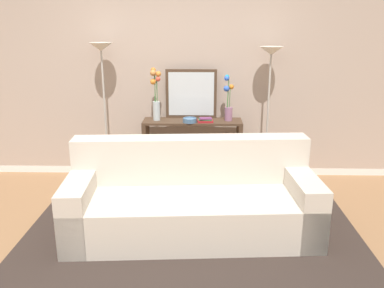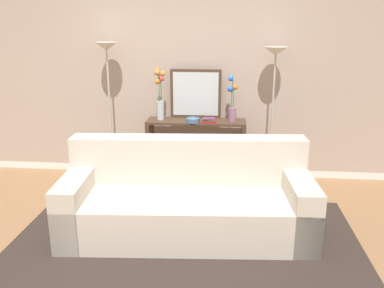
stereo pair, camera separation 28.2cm
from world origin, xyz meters
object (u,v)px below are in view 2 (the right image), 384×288
floor_lamp_left (108,73)px  couch (188,201)px  wall_mirror (196,94)px  vase_tall_flowers (160,94)px  book_stack (209,120)px  vase_short_flowers (232,101)px  console_table (196,140)px  book_row_under_console (170,176)px  fruit_bowl (193,120)px  floor_lamp_right (274,78)px

floor_lamp_left → couch: bearing=-49.7°
couch → wall_mirror: bearing=91.8°
couch → vase_tall_flowers: 1.62m
couch → book_stack: size_ratio=12.06×
wall_mirror → vase_tall_flowers: bearing=-162.2°
floor_lamp_left → vase_short_flowers: 1.55m
couch → console_table: couch is taller
vase_short_flowers → book_stack: vase_short_flowers is taller
couch → vase_short_flowers: bearing=73.0°
floor_lamp_left → book_row_under_console: floor_lamp_left is taller
couch → wall_mirror: wall_mirror is taller
vase_short_flowers → fruit_bowl: vase_short_flowers is taller
floor_lamp_left → vase_tall_flowers: floor_lamp_left is taller
vase_short_flowers → fruit_bowl: size_ratio=3.37×
floor_lamp_right → fruit_bowl: size_ratio=10.17×
console_table → wall_mirror: wall_mirror is taller
wall_mirror → book_row_under_console: size_ratio=1.96×
vase_tall_flowers → vase_short_flowers: (0.88, 0.01, -0.07)m
floor_lamp_right → fruit_bowl: (-0.96, -0.10, -0.50)m
vase_tall_flowers → book_stack: 0.68m
vase_short_flowers → vase_tall_flowers: bearing=-179.5°
console_table → floor_lamp_left: 1.36m
vase_tall_flowers → vase_short_flowers: bearing=0.5°
floor_lamp_left → vase_short_flowers: floor_lamp_left is taller
floor_lamp_left → fruit_bowl: bearing=-5.3°
floor_lamp_left → vase_tall_flowers: size_ratio=2.69×
vase_tall_flowers → fruit_bowl: bearing=-14.6°
couch → floor_lamp_right: (0.90, 1.31, 1.02)m
floor_lamp_right → book_row_under_console: floor_lamp_right is taller
floor_lamp_right → book_stack: size_ratio=8.58×
console_table → book_row_under_console: (-0.34, 0.00, -0.49)m
fruit_bowl → floor_lamp_right: bearing=5.9°
vase_short_flowers → book_stack: 0.37m
console_table → floor_lamp_right: 1.21m
wall_mirror → book_stack: size_ratio=3.22×
book_stack → console_table: bearing=151.5°
book_row_under_console → console_table: bearing=-0.0°
floor_lamp_right → wall_mirror: (-0.94, 0.15, -0.23)m
vase_tall_flowers → wall_mirror: bearing=17.8°
fruit_bowl → book_row_under_console: fruit_bowl is taller
vase_tall_flowers → book_stack: vase_tall_flowers is taller
floor_lamp_left → book_stack: (1.24, -0.08, -0.54)m
floor_lamp_left → fruit_bowl: 1.19m
vase_tall_flowers → couch: bearing=-70.2°
wall_mirror → vase_short_flowers: wall_mirror is taller
floor_lamp_left → floor_lamp_right: floor_lamp_left is taller
couch → vase_short_flowers: 1.57m
floor_lamp_left → book_stack: size_ratio=8.80×
wall_mirror → vase_short_flowers: size_ratio=1.13×
vase_tall_flowers → vase_short_flowers: 0.89m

